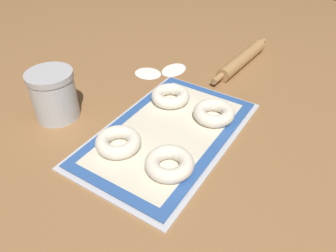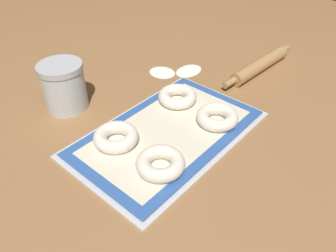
# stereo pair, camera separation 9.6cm
# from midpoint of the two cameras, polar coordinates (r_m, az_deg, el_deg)

# --- Properties ---
(ground_plane) EXTENTS (2.80, 2.80, 0.00)m
(ground_plane) POSITION_cam_midpoint_polar(r_m,az_deg,el_deg) (0.84, -2.88, -2.19)
(ground_plane) COLOR olive
(baking_tray) EXTENTS (0.50, 0.31, 0.01)m
(baking_tray) POSITION_cam_midpoint_polar(r_m,az_deg,el_deg) (0.85, -3.25, -1.42)
(baking_tray) COLOR silver
(baking_tray) RESTS_ON ground_plane
(baking_mat) EXTENTS (0.48, 0.29, 0.00)m
(baking_mat) POSITION_cam_midpoint_polar(r_m,az_deg,el_deg) (0.84, -3.26, -1.14)
(baking_mat) COLOR #2D569E
(baking_mat) RESTS_ON baking_tray
(bagel_front_left) EXTENTS (0.11, 0.11, 0.03)m
(bagel_front_left) POSITION_cam_midpoint_polar(r_m,az_deg,el_deg) (0.73, -3.54, -6.75)
(bagel_front_left) COLOR silver
(bagel_front_left) RESTS_ON baking_mat
(bagel_front_right) EXTENTS (0.11, 0.11, 0.03)m
(bagel_front_right) POSITION_cam_midpoint_polar(r_m,az_deg,el_deg) (0.88, 4.91, 2.15)
(bagel_front_right) COLOR silver
(bagel_front_right) RESTS_ON baking_mat
(bagel_back_left) EXTENTS (0.11, 0.11, 0.03)m
(bagel_back_left) POSITION_cam_midpoint_polar(r_m,az_deg,el_deg) (0.80, -12.08, -2.90)
(bagel_back_left) COLOR silver
(bagel_back_left) RESTS_ON baking_mat
(bagel_back_right) EXTENTS (0.11, 0.11, 0.03)m
(bagel_back_right) POSITION_cam_midpoint_polar(r_m,az_deg,el_deg) (0.94, -2.50, 5.12)
(bagel_back_right) COLOR silver
(bagel_back_right) RESTS_ON baking_mat
(flour_canister) EXTENTS (0.12, 0.12, 0.14)m
(flour_canister) POSITION_cam_midpoint_polar(r_m,az_deg,el_deg) (0.94, -22.07, 4.94)
(flour_canister) COLOR silver
(flour_canister) RESTS_ON ground_plane
(rolling_pin) EXTENTS (0.38, 0.06, 0.04)m
(rolling_pin) POSITION_cam_midpoint_polar(r_m,az_deg,el_deg) (1.18, 10.32, 11.33)
(rolling_pin) COLOR #AD7F4C
(rolling_pin) RESTS_ON ground_plane
(flour_patch_near) EXTENTS (0.10, 0.07, 0.00)m
(flour_patch_near) POSITION_cam_midpoint_polar(r_m,az_deg,el_deg) (1.13, -1.43, 9.72)
(flour_patch_near) COLOR white
(flour_patch_near) RESTS_ON ground_plane
(flour_patch_far) EXTENTS (0.08, 0.09, 0.00)m
(flour_patch_far) POSITION_cam_midpoint_polar(r_m,az_deg,el_deg) (1.12, -6.00, 9.07)
(flour_patch_far) COLOR white
(flour_patch_far) RESTS_ON ground_plane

